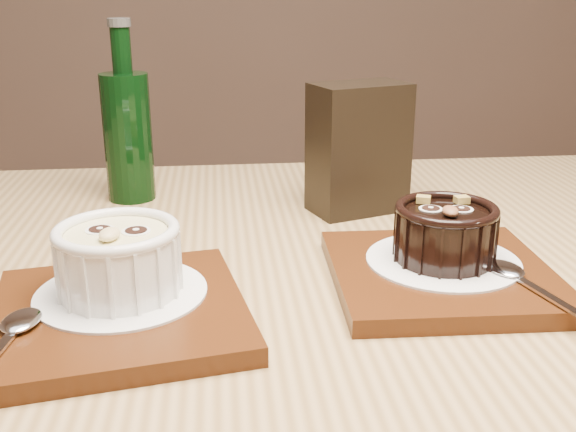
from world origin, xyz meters
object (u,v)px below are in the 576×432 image
(ramekin_dark, at_px, (445,230))
(condiment_stand, at_px, (358,149))
(tray_left, at_px, (121,314))
(tray_right, at_px, (441,274))
(green_bottle, at_px, (128,132))
(ramekin_white, at_px, (118,256))
(table, at_px, (291,377))

(ramekin_dark, height_order, condiment_stand, condiment_stand)
(tray_left, distance_m, condiment_stand, 0.34)
(tray_right, xyz_separation_m, condiment_stand, (-0.03, 0.20, 0.06))
(ramekin_dark, bearing_deg, condiment_stand, 108.36)
(tray_left, bearing_deg, green_bottle, 94.26)
(green_bottle, bearing_deg, ramekin_white, -85.67)
(table, bearing_deg, green_bottle, 121.32)
(ramekin_white, relative_size, tray_right, 0.52)
(ramekin_dark, bearing_deg, green_bottle, 145.73)
(tray_left, height_order, ramekin_dark, ramekin_dark)
(ramekin_white, distance_m, ramekin_dark, 0.27)
(table, distance_m, ramekin_white, 0.20)
(ramekin_white, bearing_deg, tray_right, 16.94)
(ramekin_white, bearing_deg, condiment_stand, 55.74)
(ramekin_dark, bearing_deg, table, -173.34)
(tray_right, bearing_deg, ramekin_dark, 65.01)
(ramekin_white, distance_m, tray_right, 0.26)
(tray_right, distance_m, condiment_stand, 0.21)
(tray_left, xyz_separation_m, tray_right, (0.26, 0.04, 0.00))
(tray_right, distance_m, ramekin_dark, 0.04)
(tray_left, relative_size, tray_right, 1.00)
(condiment_stand, xyz_separation_m, green_bottle, (-0.25, 0.07, 0.01))
(ramekin_white, bearing_deg, table, 26.77)
(ramekin_dark, bearing_deg, tray_right, -106.95)
(tray_left, height_order, tray_right, same)
(tray_right, relative_size, ramekin_dark, 2.10)
(ramekin_dark, relative_size, condiment_stand, 0.61)
(ramekin_white, height_order, green_bottle, green_bottle)
(green_bottle, bearing_deg, ramekin_dark, -42.32)
(tray_right, bearing_deg, tray_left, -170.78)
(ramekin_dark, bearing_deg, tray_left, -160.86)
(tray_left, distance_m, ramekin_white, 0.04)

